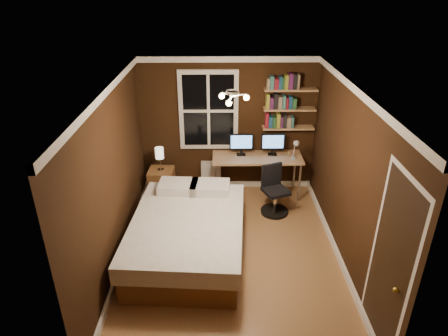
{
  "coord_description": "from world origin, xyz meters",
  "views": [
    {
      "loc": [
        -0.16,
        -4.77,
        3.78
      ],
      "look_at": [
        -0.09,
        0.45,
        1.2
      ],
      "focal_mm": 32.0,
      "sensor_mm": 36.0,
      "label": 1
    }
  ],
  "objects_px": {
    "bed": "(188,235)",
    "monitor_left": "(241,145)",
    "office_chair": "(274,196)",
    "bedside_lamp": "(160,159)",
    "monitor_right": "(273,144)",
    "radiator": "(211,175)",
    "nightstand": "(162,183)",
    "desk": "(257,160)",
    "desk_lamp": "(295,149)"
  },
  "relations": [
    {
      "from": "desk",
      "to": "desk_lamp",
      "type": "distance_m",
      "value": 0.72
    },
    {
      "from": "bed",
      "to": "bedside_lamp",
      "type": "height_order",
      "value": "bedside_lamp"
    },
    {
      "from": "desk",
      "to": "monitor_right",
      "type": "bearing_deg",
      "value": 16.17
    },
    {
      "from": "nightstand",
      "to": "desk_lamp",
      "type": "bearing_deg",
      "value": 0.36
    },
    {
      "from": "bedside_lamp",
      "to": "office_chair",
      "type": "xyz_separation_m",
      "value": [
        2.0,
        -0.55,
        -0.46
      ]
    },
    {
      "from": "desk",
      "to": "monitor_right",
      "type": "xyz_separation_m",
      "value": [
        0.28,
        0.08,
        0.27
      ]
    },
    {
      "from": "bedside_lamp",
      "to": "office_chair",
      "type": "distance_m",
      "value": 2.13
    },
    {
      "from": "desk",
      "to": "monitor_right",
      "type": "relative_size",
      "value": 3.84
    },
    {
      "from": "radiator",
      "to": "desk",
      "type": "xyz_separation_m",
      "value": [
        0.85,
        -0.22,
        0.43
      ]
    },
    {
      "from": "bed",
      "to": "radiator",
      "type": "height_order",
      "value": "bed"
    },
    {
      "from": "bed",
      "to": "monitor_left",
      "type": "bearing_deg",
      "value": 68.75
    },
    {
      "from": "desk",
      "to": "monitor_left",
      "type": "height_order",
      "value": "monitor_left"
    },
    {
      "from": "nightstand",
      "to": "bedside_lamp",
      "type": "distance_m",
      "value": 0.49
    },
    {
      "from": "nightstand",
      "to": "monitor_left",
      "type": "height_order",
      "value": "monitor_left"
    },
    {
      "from": "desk_lamp",
      "to": "office_chair",
      "type": "distance_m",
      "value": 0.89
    },
    {
      "from": "office_chair",
      "to": "desk_lamp",
      "type": "bearing_deg",
      "value": 26.82
    },
    {
      "from": "bedside_lamp",
      "to": "monitor_left",
      "type": "xyz_separation_m",
      "value": [
        1.46,
        0.16,
        0.2
      ]
    },
    {
      "from": "monitor_left",
      "to": "bedside_lamp",
      "type": "bearing_deg",
      "value": -173.74
    },
    {
      "from": "radiator",
      "to": "monitor_left",
      "type": "xyz_separation_m",
      "value": [
        0.56,
        -0.14,
        0.7
      ]
    },
    {
      "from": "bedside_lamp",
      "to": "monitor_left",
      "type": "relative_size",
      "value": 1.03
    },
    {
      "from": "bedside_lamp",
      "to": "radiator",
      "type": "relative_size",
      "value": 0.78
    },
    {
      "from": "bedside_lamp",
      "to": "desk",
      "type": "xyz_separation_m",
      "value": [
        1.75,
        0.08,
        -0.06
      ]
    },
    {
      "from": "monitor_left",
      "to": "monitor_right",
      "type": "distance_m",
      "value": 0.57
    },
    {
      "from": "bed",
      "to": "bedside_lamp",
      "type": "bearing_deg",
      "value": 113.88
    },
    {
      "from": "office_chair",
      "to": "bed",
      "type": "bearing_deg",
      "value": -163.74
    },
    {
      "from": "bedside_lamp",
      "to": "desk_lamp",
      "type": "bearing_deg",
      "value": -2.53
    },
    {
      "from": "desk",
      "to": "bed",
      "type": "bearing_deg",
      "value": -123.48
    },
    {
      "from": "radiator",
      "to": "office_chair",
      "type": "distance_m",
      "value": 1.39
    },
    {
      "from": "nightstand",
      "to": "bedside_lamp",
      "type": "bearing_deg",
      "value": 0.0
    },
    {
      "from": "monitor_left",
      "to": "office_chair",
      "type": "relative_size",
      "value": 0.49
    },
    {
      "from": "bed",
      "to": "monitor_left",
      "type": "distance_m",
      "value": 2.12
    },
    {
      "from": "bedside_lamp",
      "to": "desk",
      "type": "distance_m",
      "value": 1.75
    },
    {
      "from": "desk_lamp",
      "to": "bedside_lamp",
      "type": "bearing_deg",
      "value": 177.47
    },
    {
      "from": "bed",
      "to": "office_chair",
      "type": "height_order",
      "value": "office_chair"
    },
    {
      "from": "radiator",
      "to": "bed",
      "type": "bearing_deg",
      "value": -98.84
    },
    {
      "from": "radiator",
      "to": "desk",
      "type": "bearing_deg",
      "value": -14.48
    },
    {
      "from": "office_chair",
      "to": "bedside_lamp",
      "type": "bearing_deg",
      "value": 142.54
    },
    {
      "from": "bed",
      "to": "office_chair",
      "type": "bearing_deg",
      "value": 42.51
    },
    {
      "from": "bedside_lamp",
      "to": "radiator",
      "type": "bearing_deg",
      "value": 18.24
    },
    {
      "from": "nightstand",
      "to": "monitor_right",
      "type": "xyz_separation_m",
      "value": [
        2.03,
        0.16,
        0.7
      ]
    },
    {
      "from": "desk",
      "to": "office_chair",
      "type": "bearing_deg",
      "value": -68.05
    },
    {
      "from": "nightstand",
      "to": "desk",
      "type": "relative_size",
      "value": 0.34
    },
    {
      "from": "bedside_lamp",
      "to": "monitor_right",
      "type": "bearing_deg",
      "value": 4.51
    },
    {
      "from": "monitor_right",
      "to": "desk_lamp",
      "type": "bearing_deg",
      "value": -36.77
    },
    {
      "from": "monitor_right",
      "to": "monitor_left",
      "type": "bearing_deg",
      "value": 180.0
    },
    {
      "from": "desk",
      "to": "office_chair",
      "type": "relative_size",
      "value": 1.87
    },
    {
      "from": "radiator",
      "to": "bedside_lamp",
      "type": "bearing_deg",
      "value": -161.76
    },
    {
      "from": "nightstand",
      "to": "monitor_left",
      "type": "relative_size",
      "value": 1.31
    },
    {
      "from": "desk",
      "to": "nightstand",
      "type": "bearing_deg",
      "value": -177.41
    },
    {
      "from": "bedside_lamp",
      "to": "desk_lamp",
      "type": "xyz_separation_m",
      "value": [
        2.39,
        -0.11,
        0.22
      ]
    }
  ]
}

